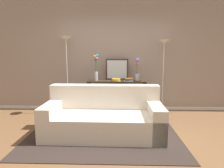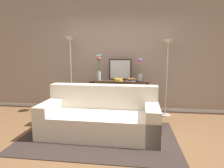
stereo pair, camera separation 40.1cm
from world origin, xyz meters
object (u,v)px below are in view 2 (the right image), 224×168
object	(u,v)px
book_stack	(131,80)
vase_tall_flowers	(99,68)
couch	(100,117)
console_table	(119,91)
fruit_bowl	(118,80)
floor_lamp_right	(168,56)
book_row_under_console	(105,111)
wall_mirror	(120,69)
floor_lamp_left	(70,53)
vase_short_flowers	(140,72)

from	to	relation	value
book_stack	vase_tall_flowers	bearing A→B (deg)	170.87
couch	book_stack	world-z (taller)	book_stack
console_table	fruit_bowl	size ratio (longest dim) A/B	6.87
floor_lamp_right	book_row_under_console	distance (m)	2.02
console_table	floor_lamp_right	size ratio (longest dim) A/B	0.78
console_table	wall_mirror	size ratio (longest dim) A/B	2.50
console_table	vase_tall_flowers	distance (m)	0.76
console_table	book_stack	world-z (taller)	book_stack
floor_lamp_left	vase_tall_flowers	distance (m)	0.79
book_row_under_console	floor_lamp_right	bearing A→B (deg)	0.45
vase_tall_flowers	book_row_under_console	size ratio (longest dim) A/B	1.49
vase_short_flowers	book_stack	distance (m)	0.30
wall_mirror	vase_tall_flowers	world-z (taller)	vase_tall_flowers
console_table	book_stack	distance (m)	0.43
floor_lamp_left	book_stack	xyz separation A→B (m)	(1.51, -0.12, -0.62)
couch	vase_short_flowers	world-z (taller)	vase_short_flowers
wall_mirror	vase_tall_flowers	xyz separation A→B (m)	(-0.51, -0.14, 0.05)
floor_lamp_left	vase_short_flowers	bearing A→B (deg)	-0.15
floor_lamp_left	floor_lamp_right	world-z (taller)	floor_lamp_left
vase_tall_flowers	book_stack	bearing A→B (deg)	-9.13
floor_lamp_right	wall_mirror	distance (m)	1.17
book_stack	floor_lamp_left	bearing A→B (deg)	175.31
fruit_bowl	book_stack	bearing A→B (deg)	0.85
vase_tall_flowers	vase_short_flowers	world-z (taller)	vase_tall_flowers
floor_lamp_right	vase_short_flowers	world-z (taller)	floor_lamp_right
console_table	wall_mirror	xyz separation A→B (m)	(0.01, 0.15, 0.52)
floor_lamp_left	console_table	bearing A→B (deg)	-0.55
couch	floor_lamp_left	size ratio (longest dim) A/B	1.11
fruit_bowl	vase_tall_flowers	bearing A→B (deg)	164.90
floor_lamp_left	book_row_under_console	xyz separation A→B (m)	(0.86, -0.01, -1.44)
floor_lamp_left	floor_lamp_right	bearing A→B (deg)	-0.00
fruit_bowl	book_row_under_console	bearing A→B (deg)	161.51
floor_lamp_left	wall_mirror	xyz separation A→B (m)	(1.22, 0.14, -0.39)
floor_lamp_left	fruit_bowl	bearing A→B (deg)	-6.08
wall_mirror	book_row_under_console	world-z (taller)	wall_mirror
couch	console_table	distance (m)	1.28
floor_lamp_left	vase_short_flowers	distance (m)	1.78
wall_mirror	vase_short_flowers	xyz separation A→B (m)	(0.49, -0.15, -0.05)
wall_mirror	fruit_bowl	world-z (taller)	wall_mirror
console_table	wall_mirror	distance (m)	0.54
floor_lamp_right	fruit_bowl	bearing A→B (deg)	-173.52
book_stack	fruit_bowl	bearing A→B (deg)	-179.15
couch	book_stack	size ratio (longest dim) A/B	9.28
vase_short_flowers	book_stack	size ratio (longest dim) A/B	2.39
console_table	floor_lamp_left	size ratio (longest dim) A/B	0.74
floor_lamp_right	book_row_under_console	xyz separation A→B (m)	(-1.48, -0.01, -1.37)
vase_tall_flowers	book_stack	xyz separation A→B (m)	(0.80, -0.13, -0.27)
vase_tall_flowers	fruit_bowl	distance (m)	0.58
fruit_bowl	couch	bearing A→B (deg)	-101.21
fruit_bowl	wall_mirror	bearing A→B (deg)	86.40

